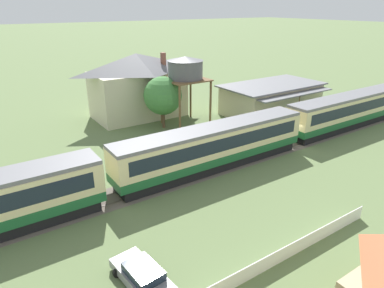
# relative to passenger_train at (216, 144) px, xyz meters

# --- Properties ---
(ground_plane) EXTENTS (600.00, 600.00, 0.00)m
(ground_plane) POSITION_rel_passenger_train_xyz_m (10.82, 0.06, -2.36)
(ground_plane) COLOR #607547
(passenger_train) EXTENTS (64.08, 3.11, 4.26)m
(passenger_train) POSITION_rel_passenger_train_xyz_m (0.00, 0.00, 0.00)
(passenger_train) COLOR #1E6033
(passenger_train) RESTS_ON ground_plane
(railway_track) EXTENTS (113.02, 3.60, 0.04)m
(railway_track) POSITION_rel_passenger_train_xyz_m (-0.49, -0.00, -2.36)
(railway_track) COLOR #665B51
(railway_track) RESTS_ON ground_plane
(station_building) EXTENTS (14.79, 9.25, 4.25)m
(station_building) POSITION_rel_passenger_train_xyz_m (17.74, 10.01, -0.21)
(station_building) COLOR beige
(station_building) RESTS_ON ground_plane
(station_house_grey_roof) EXTENTS (13.05, 7.68, 8.76)m
(station_house_grey_roof) POSITION_rel_passenger_train_xyz_m (0.99, 19.23, 2.16)
(station_house_grey_roof) COLOR beige
(station_house_grey_roof) RESTS_ON ground_plane
(water_tower) EXTENTS (5.13, 5.13, 8.88)m
(water_tower) POSITION_rel_passenger_train_xyz_m (4.49, 12.43, 4.90)
(water_tower) COLOR brown
(water_tower) RESTS_ON ground_plane
(parked_car_grey) EXTENTS (2.54, 4.73, 1.29)m
(parked_car_grey) POSITION_rel_passenger_train_xyz_m (-12.74, -9.89, -1.76)
(parked_car_grey) COLOR gray
(parked_car_grey) RESTS_ON ground_plane
(yard_tree_2) EXTENTS (4.81, 4.81, 6.62)m
(yard_tree_2) POSITION_rel_passenger_train_xyz_m (1.44, 12.97, 1.84)
(yard_tree_2) COLOR brown
(yard_tree_2) RESTS_ON ground_plane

